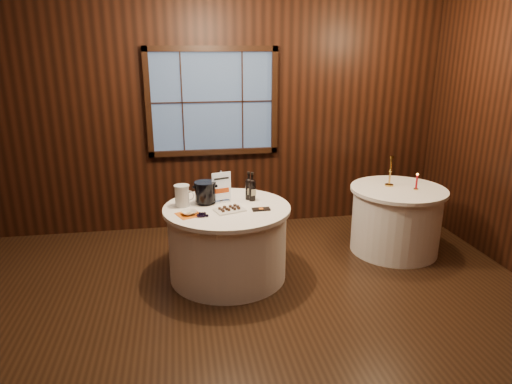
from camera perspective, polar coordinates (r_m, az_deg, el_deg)
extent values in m
plane|color=black|center=(4.05, -1.80, -16.91)|extent=(6.00, 6.00, 0.00)
cube|color=black|center=(5.88, -5.44, 9.74)|extent=(6.00, 0.02, 3.00)
cube|color=#3D5580|center=(5.83, -5.46, 11.16)|extent=(1.50, 0.01, 1.20)
cylinder|color=white|center=(4.74, -3.56, -6.45)|extent=(1.20, 1.20, 0.73)
cylinder|color=white|center=(4.60, -3.65, -2.06)|extent=(1.28, 1.28, 0.04)
cylinder|color=white|center=(5.56, 17.03, -3.51)|extent=(1.00, 1.00, 0.73)
cylinder|color=white|center=(5.44, 17.39, 0.28)|extent=(1.08, 1.08, 0.04)
cube|color=silver|center=(4.74, -4.35, -1.12)|extent=(0.19, 0.14, 0.02)
cube|color=silver|center=(4.69, -4.39, 0.79)|extent=(0.02, 0.02, 0.31)
cube|color=white|center=(4.67, -4.38, 0.74)|extent=(0.20, 0.06, 0.29)
cylinder|color=black|center=(4.77, -0.92, 0.19)|extent=(0.07, 0.07, 0.19)
sphere|color=black|center=(4.75, -0.93, 1.29)|extent=(0.07, 0.07, 0.07)
cylinder|color=black|center=(4.73, -0.93, 1.90)|extent=(0.03, 0.03, 0.09)
cylinder|color=black|center=(4.72, -0.93, 2.41)|extent=(0.03, 0.03, 0.02)
cube|color=beige|center=(4.74, -0.85, 0.06)|extent=(0.05, 0.01, 0.07)
cylinder|color=black|center=(4.73, -0.48, 0.05)|extent=(0.07, 0.07, 0.19)
sphere|color=black|center=(4.70, -0.48, 1.18)|extent=(0.07, 0.07, 0.07)
cylinder|color=black|center=(4.69, -0.49, 1.81)|extent=(0.03, 0.03, 0.09)
cylinder|color=black|center=(4.68, -0.49, 2.33)|extent=(0.03, 0.03, 0.02)
cube|color=beige|center=(4.70, -0.41, -0.08)|extent=(0.05, 0.02, 0.07)
cylinder|color=black|center=(4.70, -6.31, -1.26)|extent=(0.16, 0.16, 0.03)
cylinder|color=black|center=(4.66, -6.35, -0.04)|extent=(0.21, 0.21, 0.18)
cylinder|color=black|center=(4.63, -6.40, 1.14)|extent=(0.22, 0.22, 0.02)
cube|color=white|center=(4.47, -3.32, -2.27)|extent=(0.33, 0.27, 0.02)
cube|color=black|center=(4.48, 0.64, -2.17)|extent=(0.18, 0.09, 0.01)
cylinder|color=#3D2E16|center=(4.34, -7.71, -2.81)|extent=(0.07, 0.03, 0.03)
cylinder|color=silver|center=(4.62, -9.24, -0.54)|extent=(0.14, 0.14, 0.21)
cylinder|color=silver|center=(4.59, -9.30, 0.76)|extent=(0.15, 0.15, 0.01)
torus|color=silver|center=(4.62, -8.34, -0.37)|extent=(0.11, 0.04, 0.11)
cube|color=orange|center=(4.40, -8.39, -2.81)|extent=(0.28, 0.28, 0.00)
imported|color=white|center=(4.40, -8.40, -2.58)|extent=(0.18, 0.18, 0.03)
cylinder|color=gold|center=(5.49, 16.30, 0.84)|extent=(0.10, 0.10, 0.02)
cylinder|color=gold|center=(5.45, 16.44, 2.48)|extent=(0.02, 0.02, 0.31)
cylinder|color=gold|center=(5.41, 16.59, 4.19)|extent=(0.05, 0.05, 0.03)
cylinder|color=gold|center=(5.43, 19.35, 0.35)|extent=(0.05, 0.05, 0.01)
cylinder|color=#B20D16|center=(5.41, 19.44, 1.19)|extent=(0.02, 0.02, 0.15)
sphere|color=#FFB23F|center=(5.39, 19.54, 2.10)|extent=(0.02, 0.02, 0.02)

